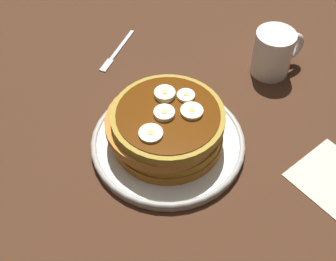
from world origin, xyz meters
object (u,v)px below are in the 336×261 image
(banana_slice_3, at_px, (151,134))
(pancake_stack, at_px, (167,128))
(banana_slice_0, at_px, (164,112))
(fork, at_px, (116,52))
(banana_slice_1, at_px, (192,111))
(coffee_mug, at_px, (274,52))
(banana_slice_4, at_px, (186,96))
(napkin, at_px, (334,179))
(plate, at_px, (168,142))
(banana_slice_2, at_px, (165,94))

(banana_slice_3, bearing_deg, pancake_stack, 34.78)
(pancake_stack, bearing_deg, banana_slice_0, 144.86)
(banana_slice_0, height_order, fork, banana_slice_0)
(banana_slice_1, xyz_separation_m, coffee_mug, (0.22, 0.09, -0.04))
(banana_slice_1, bearing_deg, banana_slice_4, 77.96)
(napkin, bearing_deg, banana_slice_1, 137.54)
(banana_slice_1, bearing_deg, banana_slice_0, 157.33)
(banana_slice_1, height_order, napkin, banana_slice_1)
(plate, relative_size, napkin, 2.21)
(plate, height_order, fork, plate)
(banana_slice_3, distance_m, coffee_mug, 0.31)
(plate, xyz_separation_m, banana_slice_2, (0.01, 0.03, 0.07))
(banana_slice_0, bearing_deg, banana_slice_2, 62.10)
(banana_slice_3, relative_size, napkin, 0.32)
(banana_slice_1, height_order, coffee_mug, same)
(plate, xyz_separation_m, banana_slice_0, (-0.01, 0.00, 0.07))
(pancake_stack, bearing_deg, banana_slice_4, 24.86)
(plate, bearing_deg, pancake_stack, -169.25)
(pancake_stack, distance_m, banana_slice_4, 0.06)
(banana_slice_3, bearing_deg, plate, 33.55)
(plate, xyz_separation_m, banana_slice_4, (0.04, 0.02, 0.07))
(banana_slice_0, bearing_deg, plate, -18.99)
(fork, bearing_deg, plate, -91.76)
(coffee_mug, distance_m, napkin, 0.25)
(banana_slice_0, distance_m, coffee_mug, 0.27)
(pancake_stack, xyz_separation_m, banana_slice_4, (0.04, 0.02, 0.03))
(fork, bearing_deg, coffee_mug, -34.98)
(plate, xyz_separation_m, napkin, (0.20, -0.17, -0.01))
(coffee_mug, relative_size, fork, 0.98)
(banana_slice_0, bearing_deg, banana_slice_4, 20.29)
(banana_slice_3, bearing_deg, fork, 80.28)
(banana_slice_2, relative_size, banana_slice_3, 0.93)
(napkin, bearing_deg, banana_slice_0, 140.57)
(banana_slice_3, height_order, fork, banana_slice_3)
(pancake_stack, relative_size, banana_slice_4, 6.60)
(plate, distance_m, napkin, 0.26)
(banana_slice_0, bearing_deg, pancake_stack, -35.14)
(plate, xyz_separation_m, fork, (0.01, 0.25, -0.01))
(pancake_stack, height_order, banana_slice_1, banana_slice_1)
(banana_slice_1, bearing_deg, banana_slice_3, -170.26)
(banana_slice_2, xyz_separation_m, banana_slice_3, (-0.05, -0.06, -0.00))
(fork, bearing_deg, pancake_stack, -92.32)
(banana_slice_3, bearing_deg, banana_slice_0, 40.23)
(banana_slice_1, xyz_separation_m, banana_slice_3, (-0.07, -0.01, -0.00))
(banana_slice_0, bearing_deg, napkin, -39.43)
(pancake_stack, bearing_deg, banana_slice_3, -145.22)
(plate, bearing_deg, napkin, -39.92)
(plate, xyz_separation_m, pancake_stack, (-0.00, -0.00, 0.04))
(napkin, bearing_deg, banana_slice_3, 149.53)
(coffee_mug, bearing_deg, fork, 145.02)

